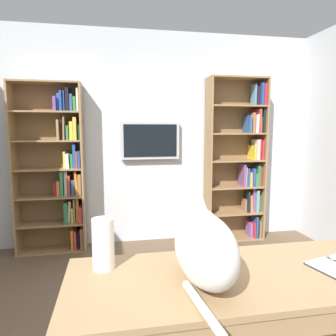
{
  "coord_description": "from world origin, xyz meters",
  "views": [
    {
      "loc": [
        0.44,
        1.77,
        1.48
      ],
      "look_at": [
        -0.08,
        -1.06,
        1.11
      ],
      "focal_mm": 32.98,
      "sensor_mm": 36.0,
      "label": 1
    }
  ],
  "objects_px": {
    "desk": "(236,298)",
    "wall_mounted_tv": "(150,140)",
    "bookshelf_right": "(58,169)",
    "cat": "(202,242)",
    "bookshelf_left": "(241,161)",
    "paper_towel_roll": "(103,244)"
  },
  "relations": [
    {
      "from": "bookshelf_left",
      "to": "paper_towel_roll",
      "type": "relative_size",
      "value": 8.23
    },
    {
      "from": "bookshelf_left",
      "to": "wall_mounted_tv",
      "type": "distance_m",
      "value": 1.24
    },
    {
      "from": "paper_towel_roll",
      "to": "desk",
      "type": "bearing_deg",
      "value": 161.99
    },
    {
      "from": "cat",
      "to": "paper_towel_roll",
      "type": "relative_size",
      "value": 2.57
    },
    {
      "from": "paper_towel_roll",
      "to": "bookshelf_left",
      "type": "bearing_deg",
      "value": -127.21
    },
    {
      "from": "bookshelf_right",
      "to": "wall_mounted_tv",
      "type": "distance_m",
      "value": 1.17
    },
    {
      "from": "cat",
      "to": "paper_towel_roll",
      "type": "height_order",
      "value": "cat"
    },
    {
      "from": "bookshelf_right",
      "to": "cat",
      "type": "xyz_separation_m",
      "value": [
        -1.04,
        2.49,
        -0.05
      ]
    },
    {
      "from": "desk",
      "to": "cat",
      "type": "bearing_deg",
      "value": -5.02
    },
    {
      "from": "wall_mounted_tv",
      "to": "desk",
      "type": "relative_size",
      "value": 0.46
    },
    {
      "from": "bookshelf_right",
      "to": "cat",
      "type": "distance_m",
      "value": 2.7
    },
    {
      "from": "bookshelf_left",
      "to": "bookshelf_right",
      "type": "distance_m",
      "value": 2.33
    },
    {
      "from": "bookshelf_left",
      "to": "wall_mounted_tv",
      "type": "bearing_deg",
      "value": -4.03
    },
    {
      "from": "desk",
      "to": "wall_mounted_tv",
      "type": "bearing_deg",
      "value": -88.01
    },
    {
      "from": "wall_mounted_tv",
      "to": "cat",
      "type": "bearing_deg",
      "value": 88.26
    },
    {
      "from": "cat",
      "to": "paper_towel_roll",
      "type": "distance_m",
      "value": 0.5
    },
    {
      "from": "bookshelf_left",
      "to": "paper_towel_roll",
      "type": "distance_m",
      "value": 2.9
    },
    {
      "from": "wall_mounted_tv",
      "to": "bookshelf_right",
      "type": "bearing_deg",
      "value": 4.4
    },
    {
      "from": "cat",
      "to": "paper_towel_roll",
      "type": "bearing_deg",
      "value": -22.39
    },
    {
      "from": "bookshelf_right",
      "to": "paper_towel_roll",
      "type": "bearing_deg",
      "value": 104.17
    },
    {
      "from": "bookshelf_left",
      "to": "bookshelf_right",
      "type": "height_order",
      "value": "bookshelf_left"
    },
    {
      "from": "bookshelf_right",
      "to": "cat",
      "type": "bearing_deg",
      "value": 112.7
    }
  ]
}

